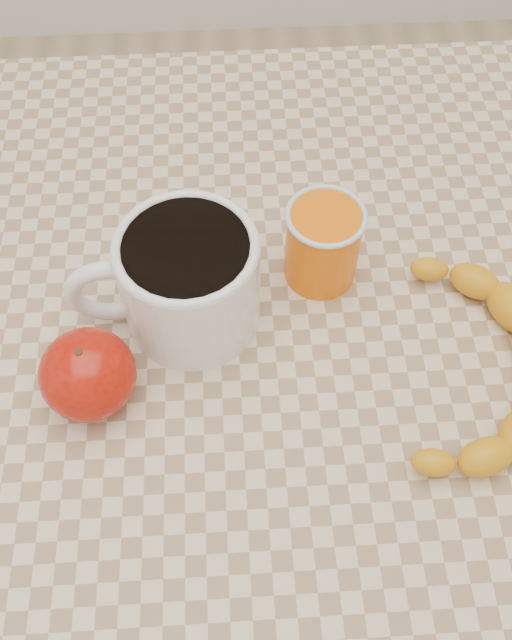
{
  "coord_description": "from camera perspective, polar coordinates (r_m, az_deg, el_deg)",
  "views": [
    {
      "loc": [
        -0.02,
        -0.34,
        1.3
      ],
      "look_at": [
        0.0,
        0.0,
        0.77
      ],
      "focal_mm": 40.0,
      "sensor_mm": 36.0,
      "label": 1
    }
  ],
  "objects": [
    {
      "name": "ground",
      "position": [
        1.35,
        -0.0,
        -17.87
      ],
      "size": [
        3.0,
        3.0,
        0.0
      ],
      "primitive_type": "plane",
      "color": "tan",
      "rests_on": "ground"
    },
    {
      "name": "table",
      "position": [
        0.72,
        -0.0,
        -4.51
      ],
      "size": [
        0.8,
        0.8,
        0.75
      ],
      "color": "beige",
      "rests_on": "ground"
    },
    {
      "name": "coffee_mug",
      "position": [
        0.61,
        -5.67,
        3.32
      ],
      "size": [
        0.17,
        0.13,
        0.1
      ],
      "color": "white",
      "rests_on": "table"
    },
    {
      "name": "orange_juice_glass",
      "position": [
        0.65,
        5.37,
        6.12
      ],
      "size": [
        0.07,
        0.07,
        0.08
      ],
      "color": "orange",
      "rests_on": "table"
    },
    {
      "name": "apple",
      "position": [
        0.6,
        -13.31,
        -4.23
      ],
      "size": [
        0.11,
        0.11,
        0.07
      ],
      "color": "#970A05",
      "rests_on": "table"
    },
    {
      "name": "banana",
      "position": [
        0.63,
        17.38,
        -3.54
      ],
      "size": [
        0.34,
        0.37,
        0.04
      ],
      "primitive_type": null,
      "rotation": [
        0.0,
        0.0,
        -0.34
      ],
      "color": "orange",
      "rests_on": "table"
    }
  ]
}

